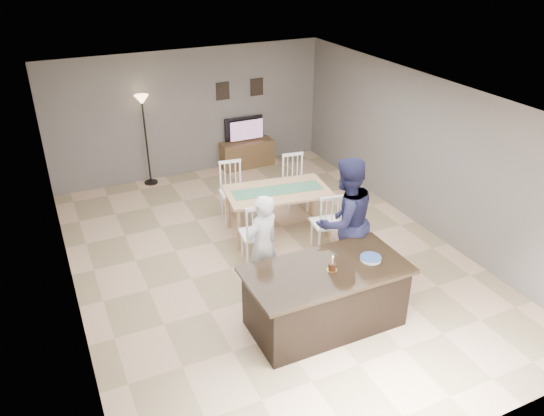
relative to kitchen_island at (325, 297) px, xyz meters
name	(u,v)px	position (x,y,z in m)	size (l,w,h in m)	color
floor	(269,259)	(0.00, 1.80, -0.45)	(8.00, 8.00, 0.00)	#D4AB88
room_shell	(269,165)	(0.00, 1.80, 1.22)	(8.00, 8.00, 8.00)	slate
kitchen_island	(325,297)	(0.00, 0.00, 0.00)	(2.15, 1.10, 0.90)	black
tv_console	(247,154)	(1.20, 5.57, -0.15)	(1.20, 0.40, 0.60)	brown
television	(245,129)	(1.20, 5.64, 0.41)	(0.91, 0.12, 0.53)	black
tv_screen_glow	(247,130)	(1.20, 5.56, 0.42)	(0.78, 0.78, 0.00)	#FC561C
picture_frames	(240,89)	(1.15, 5.78, 1.30)	(1.10, 0.02, 0.38)	black
doorway	(90,337)	(-2.99, -0.50, 0.80)	(0.00, 2.10, 2.65)	black
woman	(262,246)	(-0.46, 1.01, 0.35)	(0.58, 0.38, 1.60)	silver
man	(345,221)	(0.79, 0.84, 0.55)	(0.97, 0.76, 2.00)	#1B1C3C
birthday_cake	(332,267)	(0.05, -0.05, 0.50)	(0.14, 0.14, 0.21)	gold
plate_stack	(371,258)	(0.64, -0.06, 0.47)	(0.29, 0.29, 0.04)	white
dining_table	(277,198)	(0.51, 2.54, 0.23)	(1.95, 2.21, 1.08)	tan
floor_lamp	(144,116)	(-1.04, 5.59, 1.03)	(0.29, 0.29, 1.92)	black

